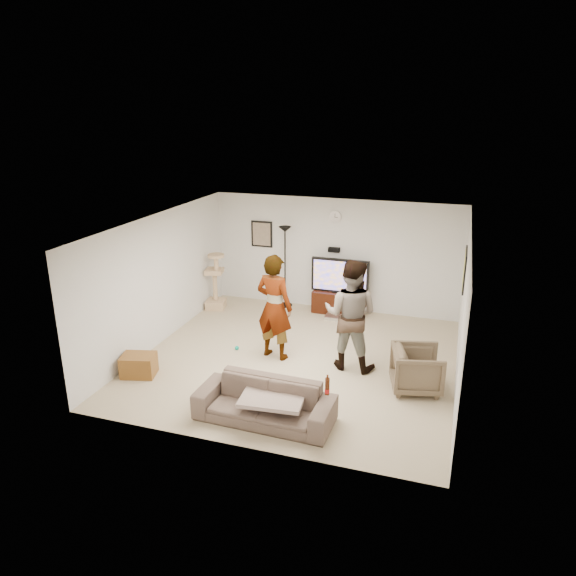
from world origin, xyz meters
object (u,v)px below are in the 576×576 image
(tv, at_px, (340,276))
(armchair, at_px, (417,369))
(floor_lamp, at_px, (285,267))
(sofa, at_px, (265,402))
(side_table, at_px, (139,365))
(person_right, at_px, (351,315))
(tv_stand, at_px, (339,302))
(cat_tree, at_px, (215,281))
(beer_bottle, at_px, (327,386))
(person_left, at_px, (274,307))

(tv, bearing_deg, armchair, -56.58)
(floor_lamp, height_order, sofa, floor_lamp)
(tv, distance_m, side_table, 4.74)
(floor_lamp, bearing_deg, person_right, -51.41)
(tv_stand, relative_size, cat_tree, 0.90)
(side_table, bearing_deg, beer_bottle, -10.33)
(floor_lamp, xyz_separation_m, sofa, (1.20, -4.59, -0.63))
(armchair, height_order, side_table, armchair)
(cat_tree, xyz_separation_m, armchair, (4.67, -2.35, -0.29))
(person_right, xyz_separation_m, side_table, (-3.34, -1.43, -0.79))
(beer_bottle, xyz_separation_m, armchair, (1.09, 1.60, -0.36))
(tv, relative_size, side_table, 2.28)
(beer_bottle, bearing_deg, armchair, 55.62)
(tv_stand, distance_m, sofa, 4.54)
(tv_stand, xyz_separation_m, cat_tree, (-2.72, -0.60, 0.41))
(floor_lamp, relative_size, person_left, 0.95)
(tv, height_order, sofa, tv)
(person_right, height_order, sofa, person_right)
(tv, xyz_separation_m, cat_tree, (-2.72, -0.60, -0.21))
(tv_stand, distance_m, floor_lamp, 1.45)
(cat_tree, xyz_separation_m, person_right, (3.47, -1.89, 0.33))
(person_right, bearing_deg, cat_tree, -24.32)
(sofa, bearing_deg, tv, 90.81)
(beer_bottle, relative_size, side_table, 0.45)
(side_table, bearing_deg, sofa, -14.01)
(sofa, distance_m, beer_bottle, 1.02)
(tv, height_order, armchair, tv)
(cat_tree, height_order, side_table, cat_tree)
(person_left, xyz_separation_m, beer_bottle, (1.48, -2.03, -0.26))
(sofa, bearing_deg, cat_tree, 125.66)
(cat_tree, relative_size, person_left, 0.67)
(tv, distance_m, floor_lamp, 1.28)
(armchair, bearing_deg, floor_lamp, 33.65)
(tv_stand, bearing_deg, sofa, -90.95)
(person_left, xyz_separation_m, sofa, (0.56, -2.03, -0.68))
(floor_lamp, bearing_deg, side_table, -108.39)
(floor_lamp, xyz_separation_m, beer_bottle, (2.13, -4.59, -0.21))
(person_left, bearing_deg, tv_stand, -91.44)
(sofa, bearing_deg, beer_bottle, 1.76)
(floor_lamp, bearing_deg, tv, -2.02)
(tv_stand, bearing_deg, floor_lamp, 177.98)
(floor_lamp, distance_m, beer_bottle, 5.06)
(person_left, height_order, person_right, person_right)
(armchair, xyz_separation_m, side_table, (-4.54, -0.97, -0.17))
(tv_stand, xyz_separation_m, tv, (0.00, 0.00, 0.62))
(cat_tree, bearing_deg, person_left, -42.47)
(tv, xyz_separation_m, person_right, (0.74, -2.49, 0.12))
(person_left, xyz_separation_m, side_table, (-1.96, -1.40, -0.78))
(floor_lamp, height_order, side_table, floor_lamp)
(beer_bottle, bearing_deg, floor_lamp, 114.90)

